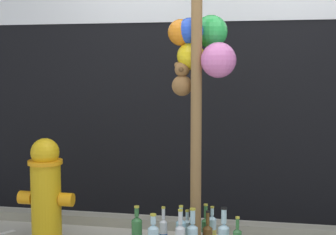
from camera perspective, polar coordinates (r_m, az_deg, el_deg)
name	(u,v)px	position (r m, az deg, el deg)	size (l,w,h in m)	color
building_wall	(225,14)	(4.47, 6.53, 11.74)	(10.00, 0.21, 3.62)	black
curb_strip	(218,227)	(4.20, 5.78, -12.35)	(8.00, 0.12, 0.08)	gray
memorial_post	(200,29)	(3.54, 3.67, 10.10)	(0.57, 0.45, 2.67)	olive
fire_hydrant	(46,189)	(4.00, -13.80, -7.98)	(0.44, 0.27, 0.80)	gold
bottle_0	(212,230)	(3.91, 5.06, -12.67)	(0.07, 0.07, 0.29)	#B2DBEA
bottle_2	(187,234)	(3.75, 2.22, -13.14)	(0.06, 0.06, 0.31)	#B2DBEA
bottle_6	(206,231)	(3.83, 4.32, -12.87)	(0.06, 0.06, 0.33)	#337038
litter_2	(7,232)	(4.38, -17.90, -12.36)	(0.12, 0.04, 0.01)	silver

